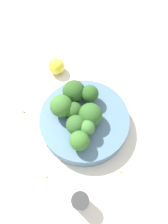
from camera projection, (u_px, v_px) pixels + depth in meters
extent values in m
plane|color=beige|center=(84.00, 125.00, 0.58)|extent=(3.00, 3.00, 0.00)
cylinder|color=slate|center=(84.00, 121.00, 0.56)|extent=(0.23, 0.23, 0.04)
cylinder|color=#84AD66|center=(89.00, 98.00, 0.55)|extent=(0.02, 0.02, 0.02)
sphere|color=#28511E|center=(89.00, 94.00, 0.53)|extent=(0.04, 0.04, 0.04)
cylinder|color=#7A9E5B|center=(62.00, 110.00, 0.53)|extent=(0.02, 0.02, 0.02)
sphere|color=#386B28|center=(61.00, 106.00, 0.52)|extent=(0.05, 0.05, 0.05)
cylinder|color=#84AD66|center=(90.00, 118.00, 0.53)|extent=(0.02, 0.02, 0.02)
sphere|color=#2D5B23|center=(90.00, 115.00, 0.51)|extent=(0.06, 0.06, 0.06)
cylinder|color=#7A9E5B|center=(76.00, 128.00, 0.52)|extent=(0.03, 0.03, 0.02)
sphere|color=#2D5B23|center=(76.00, 125.00, 0.50)|extent=(0.05, 0.05, 0.05)
cylinder|color=#8EB770|center=(87.00, 131.00, 0.51)|extent=(0.02, 0.02, 0.03)
sphere|color=#3D7533|center=(87.00, 128.00, 0.49)|extent=(0.04, 0.04, 0.04)
cylinder|color=#84AD66|center=(79.00, 143.00, 0.50)|extent=(0.02, 0.02, 0.02)
sphere|color=#386B28|center=(79.00, 141.00, 0.48)|extent=(0.05, 0.05, 0.05)
cylinder|color=#84AD66|center=(74.00, 114.00, 0.53)|extent=(0.02, 0.02, 0.02)
sphere|color=#28511E|center=(74.00, 110.00, 0.52)|extent=(0.04, 0.04, 0.04)
cylinder|color=#7A9E5B|center=(74.00, 95.00, 0.56)|extent=(0.02, 0.02, 0.02)
sphere|color=#28511E|center=(74.00, 91.00, 0.54)|extent=(0.06, 0.06, 0.06)
cylinder|color=silver|center=(80.00, 202.00, 0.47)|extent=(0.04, 0.04, 0.04)
cylinder|color=#2D2D2D|center=(80.00, 201.00, 0.45)|extent=(0.04, 0.04, 0.01)
sphere|color=yellow|center=(56.00, 66.00, 0.64)|extent=(0.05, 0.05, 0.05)
cube|color=olive|center=(80.00, 85.00, 0.63)|extent=(0.01, 0.01, 0.01)
cube|color=olive|center=(23.00, 111.00, 0.59)|extent=(0.01, 0.01, 0.01)
cube|color=tan|center=(121.00, 171.00, 0.52)|extent=(0.01, 0.01, 0.01)
cube|color=olive|center=(46.00, 177.00, 0.51)|extent=(0.01, 0.01, 0.01)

